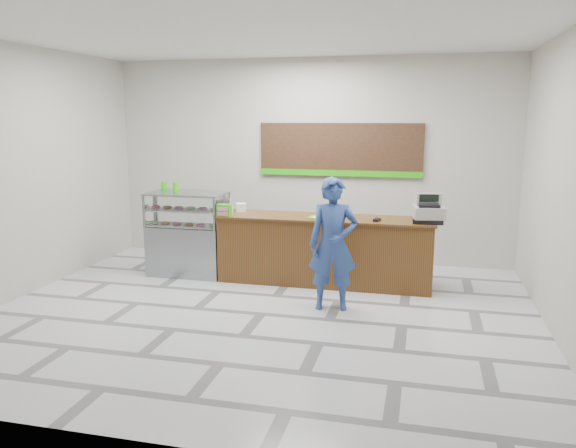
% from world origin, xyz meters
% --- Properties ---
extents(floor, '(7.00, 7.00, 0.00)m').
position_xyz_m(floor, '(0.00, 0.00, 0.00)').
color(floor, silver).
rests_on(floor, ground).
extents(back_wall, '(7.00, 0.00, 7.00)m').
position_xyz_m(back_wall, '(0.00, 3.00, 1.75)').
color(back_wall, '#BAB6AB').
rests_on(back_wall, floor).
extents(ceiling, '(7.00, 7.00, 0.00)m').
position_xyz_m(ceiling, '(0.00, 0.00, 3.50)').
color(ceiling, silver).
rests_on(ceiling, back_wall).
extents(sales_counter, '(3.26, 0.76, 1.03)m').
position_xyz_m(sales_counter, '(0.55, 1.55, 0.52)').
color(sales_counter, '#583619').
rests_on(sales_counter, floor).
extents(display_case, '(1.22, 0.72, 1.33)m').
position_xyz_m(display_case, '(-1.67, 1.55, 0.68)').
color(display_case, gray).
rests_on(display_case, floor).
extents(menu_board, '(2.80, 0.06, 0.90)m').
position_xyz_m(menu_board, '(0.55, 2.96, 1.93)').
color(menu_board, black).
rests_on(menu_board, back_wall).
extents(cash_register, '(0.48, 0.50, 0.40)m').
position_xyz_m(cash_register, '(2.05, 1.49, 1.18)').
color(cash_register, black).
rests_on(cash_register, sales_counter).
extents(card_terminal, '(0.11, 0.17, 0.04)m').
position_xyz_m(card_terminal, '(1.34, 1.39, 1.05)').
color(card_terminal, black).
rests_on(card_terminal, sales_counter).
extents(serving_tray, '(0.37, 0.28, 0.02)m').
position_xyz_m(serving_tray, '(0.51, 1.42, 1.04)').
color(serving_tray, '#63BD11').
rests_on(serving_tray, sales_counter).
extents(napkin_box, '(0.20, 0.20, 0.13)m').
position_xyz_m(napkin_box, '(-0.83, 1.72, 1.09)').
color(napkin_box, white).
rests_on(napkin_box, sales_counter).
extents(straw_cup, '(0.08, 0.08, 0.12)m').
position_xyz_m(straw_cup, '(-0.95, 1.55, 1.09)').
color(straw_cup, silver).
rests_on(straw_cup, sales_counter).
extents(promo_box, '(0.20, 0.13, 0.18)m').
position_xyz_m(promo_box, '(-0.95, 1.28, 1.12)').
color(promo_box, '#28BE0C').
rests_on(promo_box, sales_counter).
extents(donut_decal, '(0.14, 0.14, 0.00)m').
position_xyz_m(donut_decal, '(0.62, 1.52, 1.03)').
color(donut_decal, pink).
rests_on(donut_decal, sales_counter).
extents(green_cup_left, '(0.09, 0.09, 0.15)m').
position_xyz_m(green_cup_left, '(-2.12, 1.68, 1.40)').
color(green_cup_left, '#28BE0C').
rests_on(green_cup_left, display_case).
extents(green_cup_right, '(0.09, 0.09, 0.14)m').
position_xyz_m(green_cup_right, '(-1.90, 1.65, 1.40)').
color(green_cup_right, '#28BE0C').
rests_on(green_cup_right, display_case).
extents(customer, '(0.70, 0.52, 1.75)m').
position_xyz_m(customer, '(0.85, 0.45, 0.87)').
color(customer, navy).
rests_on(customer, floor).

